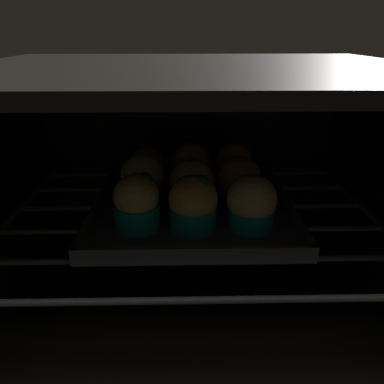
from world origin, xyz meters
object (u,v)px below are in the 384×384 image
Objects in this scene: muffin_row0_col0 at (137,203)px; muffin_row1_col2 at (239,183)px; muffin_row2_col0 at (147,169)px; muffin_row0_col1 at (193,205)px; muffin_row2_col1 at (190,167)px; muffin_row1_col1 at (192,185)px; muffin_row2_col2 at (234,167)px; baking_tray at (192,207)px; muffin_row1_col0 at (142,181)px; muffin_row0_col2 at (252,204)px.

muffin_row1_col2 is at bearing 27.44° from muffin_row0_col0.
muffin_row0_col1 is at bearing -64.16° from muffin_row2_col0.
muffin_row0_col0 and muffin_row2_col1 have the same top height.
muffin_row1_col2 is at bearing 4.95° from muffin_row1_col1.
muffin_row0_col0 is 1.00× the size of muffin_row2_col1.
muffin_row1_col2 and muffin_row2_col2 have the same top height.
baking_tray is 10.83cm from muffin_row2_col0.
muffin_row1_col2 reaches higher than muffin_row2_col0.
muffin_row0_col1 is 1.01× the size of muffin_row1_col1.
muffin_row2_col1 is (7.11, 6.64, -0.17)cm from muffin_row1_col0.
muffin_row0_col0 is 15.84cm from muffin_row2_col1.
muffin_row1_col1 is 6.99cm from muffin_row1_col2.
baking_tray is 11.28cm from muffin_row0_col2.
muffin_row1_col1 is at bearing 42.88° from muffin_row0_col0.
muffin_row0_col0 is 1.03× the size of muffin_row1_col2.
baking_tray is at bearing 44.24° from muffin_row0_col0.
baking_tray is 3.86× the size of muffin_row1_col1.
baking_tray is at bearing 97.71° from muffin_row1_col1.
muffin_row0_col0 and muffin_row1_col1 have the same top height.
muffin_row1_col1 is at bearing -82.29° from baking_tray.
muffin_row1_col0 reaches higher than muffin_row0_col0.
muffin_row0_col2 is at bearing -61.41° from muffin_row2_col1.
muffin_row2_col1 is (-0.22, 7.02, 4.02)cm from baking_tray.
muffin_row1_col2 is (6.96, 0.60, 0.02)cm from muffin_row1_col1.
muffin_row1_col1 is (7.37, -0.67, -0.36)cm from muffin_row1_col0.
muffin_row0_col0 reaches higher than baking_tray.
muffin_row0_col2 reaches higher than muffin_row2_col0.
muffin_row2_col2 is (14.33, 0.27, 0.27)cm from muffin_row2_col0.
muffin_row2_col1 is 1.02× the size of muffin_row2_col2.
muffin_row0_col0 is at bearing -152.56° from muffin_row1_col2.
muffin_row0_col2 is at bearing 1.78° from muffin_row0_col1.
muffin_row0_col0 is 7.51cm from muffin_row1_col0.
muffin_row2_col0 is at bearing 135.10° from baking_tray.
muffin_row2_col2 is at bearing 3.51° from muffin_row2_col1.
baking_tray is at bearing -133.56° from muffin_row2_col2.
baking_tray is 4.24× the size of muffin_row2_col0.
muffin_row0_col2 is at bearing -44.45° from muffin_row2_col0.
muffin_row0_col1 is at bearing -90.40° from baking_tray.
muffin_row1_col1 is 7.32cm from muffin_row2_col1.
muffin_row1_col1 is 1.10× the size of muffin_row2_col0.
muffin_row1_col0 is 1.06× the size of muffin_row1_col2.
muffin_row2_col1 is at bearing 43.05° from muffin_row1_col0.
muffin_row1_col0 is at bearing 179.73° from muffin_row1_col2.
muffin_row1_col0 reaches higher than muffin_row2_col0.
muffin_row2_col1 is at bearing -176.49° from muffin_row2_col2.
muffin_row0_col1 is 16.46cm from muffin_row2_col0.
muffin_row0_col0 is 14.34cm from muffin_row2_col0.
muffin_row2_col1 reaches higher than baking_tray.
muffin_row1_col0 is at bearing 90.01° from muffin_row0_col0.
baking_tray is 3.95× the size of muffin_row0_col2.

